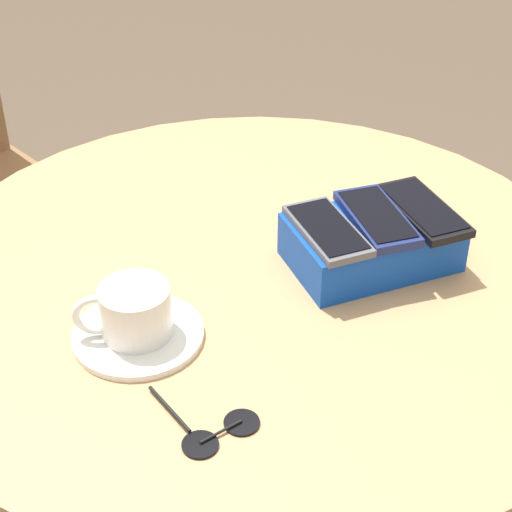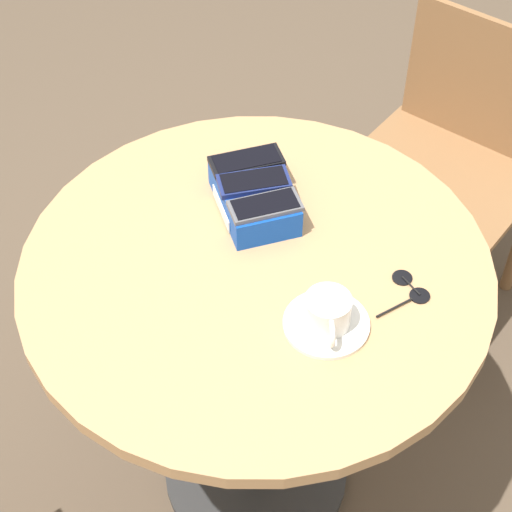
{
  "view_description": "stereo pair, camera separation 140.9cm",
  "coord_description": "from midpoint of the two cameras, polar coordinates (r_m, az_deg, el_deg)",
  "views": [
    {
      "loc": [
        0.47,
        0.73,
        1.4
      ],
      "look_at": [
        0.0,
        0.0,
        0.79
      ],
      "focal_mm": 60.0,
      "sensor_mm": 36.0,
      "label": 1
    },
    {
      "loc": [
        0.93,
        -0.49,
        1.92
      ],
      "look_at": [
        0.0,
        0.0,
        0.79
      ],
      "focal_mm": 60.0,
      "sensor_mm": 36.0,
      "label": 2
    }
  ],
  "objects": [
    {
      "name": "saucer",
      "position": [
        1.03,
        26.33,
        -30.78
      ],
      "size": [
        0.15,
        0.15,
        0.01
      ],
      "primitive_type": "cylinder",
      "color": "silver",
      "rests_on": "round_table"
    },
    {
      "name": "phone_black",
      "position": [
        1.22,
        39.34,
        -18.19
      ],
      "size": [
        0.09,
        0.15,
        0.01
      ],
      "color": "black",
      "rests_on": "phone_box"
    },
    {
      "name": "round_table",
      "position": [
        1.26,
        27.9,
        -27.41
      ],
      "size": [
        0.87,
        0.87,
        0.77
      ],
      "color": "#2D2D2D",
      "rests_on": "ground_plane"
    },
    {
      "name": "sunglasses",
      "position": [
        1.03,
        35.62,
        -36.31
      ],
      "size": [
        0.09,
        0.11,
        0.01
      ],
      "color": "black",
      "rests_on": "round_table"
    },
    {
      "name": "coffee_cup",
      "position": [
        1.0,
        26.78,
        -29.94
      ],
      "size": [
        0.11,
        0.08,
        0.06
      ],
      "color": "silver",
      "rests_on": "saucer"
    },
    {
      "name": "phone_navy",
      "position": [
        1.17,
        37.49,
        -19.45
      ],
      "size": [
        0.1,
        0.15,
        0.01
      ],
      "color": "navy",
      "rests_on": "phone_box"
    },
    {
      "name": "phone_box",
      "position": [
        1.2,
        36.69,
        -20.56
      ],
      "size": [
        0.22,
        0.16,
        0.06
      ],
      "color": "#0F42AD",
      "rests_on": "round_table"
    },
    {
      "name": "phone_gray",
      "position": [
        1.13,
        35.48,
        -21.12
      ],
      "size": [
        0.08,
        0.14,
        0.01
      ],
      "color": "#515156",
      "rests_on": "phone_box"
    }
  ]
}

